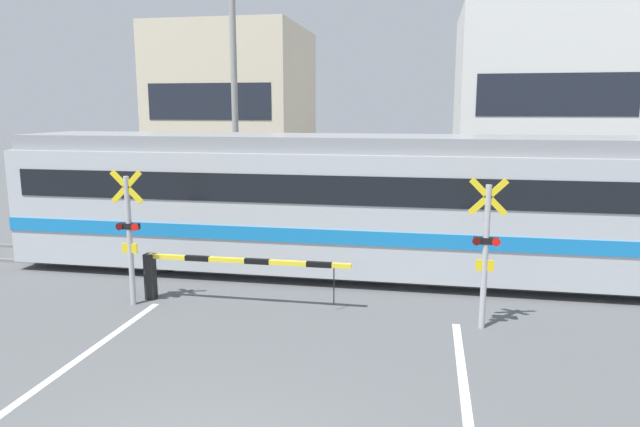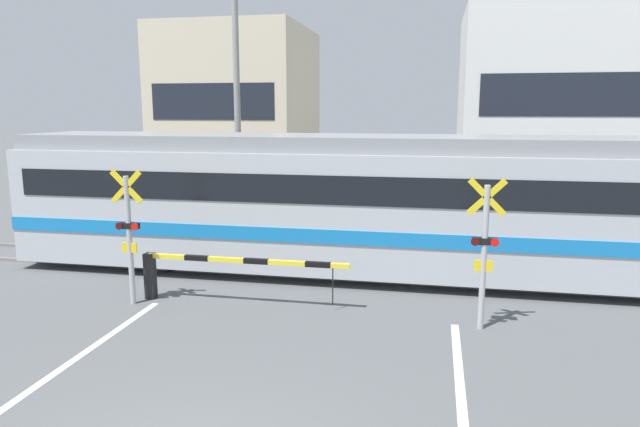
# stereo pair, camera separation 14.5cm
# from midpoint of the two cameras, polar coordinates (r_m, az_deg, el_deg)

# --- Properties ---
(rail_track_near) EXTENTS (50.00, 0.10, 0.08)m
(rail_track_near) POSITION_cam_midpoint_polar(r_m,az_deg,el_deg) (13.57, -0.24, -6.43)
(rail_track_near) COLOR gray
(rail_track_near) RESTS_ON ground_plane
(rail_track_far) EXTENTS (50.00, 0.10, 0.08)m
(rail_track_far) POSITION_cam_midpoint_polar(r_m,az_deg,el_deg) (14.92, 0.81, -4.86)
(rail_track_far) COLOR gray
(rail_track_far) RESTS_ON ground_plane
(commuter_train) EXTENTS (20.25, 2.84, 3.35)m
(commuter_train) POSITION_cam_midpoint_polar(r_m,az_deg,el_deg) (13.64, 10.55, 1.05)
(commuter_train) COLOR #B7BCC1
(commuter_train) RESTS_ON ground_plane
(crossing_barrier_near) EXTENTS (4.37, 0.20, 0.99)m
(crossing_barrier_near) POSITION_cam_midpoint_polar(r_m,az_deg,el_deg) (12.04, -11.65, -5.36)
(crossing_barrier_near) COLOR black
(crossing_barrier_near) RESTS_ON ground_plane
(crossing_barrier_far) EXTENTS (4.37, 0.20, 0.99)m
(crossing_barrier_far) POSITION_cam_midpoint_polar(r_m,az_deg,el_deg) (16.95, 8.99, -0.69)
(crossing_barrier_far) COLOR black
(crossing_barrier_far) RESTS_ON ground_plane
(crossing_signal_left) EXTENTS (0.68, 0.15, 2.79)m
(crossing_signal_left) POSITION_cam_midpoint_polar(r_m,az_deg,el_deg) (12.15, -18.86, -1.76)
(crossing_signal_left) COLOR #B2B2B7
(crossing_signal_left) RESTS_ON ground_plane
(crossing_signal_right) EXTENTS (0.68, 0.15, 2.79)m
(crossing_signal_right) POSITION_cam_midpoint_polar(r_m,az_deg,el_deg) (10.64, 15.86, -3.27)
(crossing_signal_right) COLOR #B2B2B7
(crossing_signal_right) RESTS_ON ground_plane
(pedestrian) EXTENTS (0.38, 0.23, 1.74)m
(pedestrian) POSITION_cam_midpoint_polar(r_m,az_deg,el_deg) (20.51, 0.57, 2.10)
(pedestrian) COLOR #23232D
(pedestrian) RESTS_ON ground_plane
(building_left_of_street) EXTENTS (6.61, 7.00, 7.79)m
(building_left_of_street) POSITION_cam_midpoint_polar(r_m,az_deg,el_deg) (28.66, -8.57, 10.15)
(building_left_of_street) COLOR beige
(building_left_of_street) RESTS_ON ground_plane
(building_right_of_street) EXTENTS (7.10, 7.00, 8.19)m
(building_right_of_street) POSITION_cam_midpoint_polar(r_m,az_deg,el_deg) (27.48, 20.91, 10.01)
(building_right_of_street) COLOR white
(building_right_of_street) RESTS_ON ground_plane
(utility_pole_streetside) EXTENTS (0.22, 0.22, 8.60)m
(utility_pole_streetside) POSITION_cam_midpoint_polar(r_m,az_deg,el_deg) (20.27, -8.74, 11.23)
(utility_pole_streetside) COLOR gray
(utility_pole_streetside) RESTS_ON ground_plane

